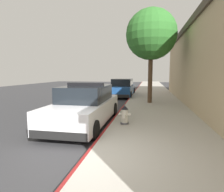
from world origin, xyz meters
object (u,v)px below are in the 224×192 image
at_px(street_tree, 151,35).
at_px(police_cruiser, 85,106).
at_px(parked_car_silver_ahead, 122,88).
at_px(fire_hydrant, 125,115).

bearing_deg(street_tree, police_cruiser, -115.91).
distance_m(parked_car_silver_ahead, street_tree, 6.10).
relative_size(fire_hydrant, street_tree, 0.13).
bearing_deg(fire_hydrant, parked_car_silver_ahead, 98.32).
bearing_deg(street_tree, parked_car_silver_ahead, 119.29).
xyz_separation_m(parked_car_silver_ahead, fire_hydrant, (1.42, -9.73, -0.23)).
xyz_separation_m(parked_car_silver_ahead, street_tree, (2.37, -4.23, 3.70)).
bearing_deg(police_cruiser, fire_hydrant, -7.95).
distance_m(police_cruiser, fire_hydrant, 1.65).
height_order(fire_hydrant, street_tree, street_tree).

